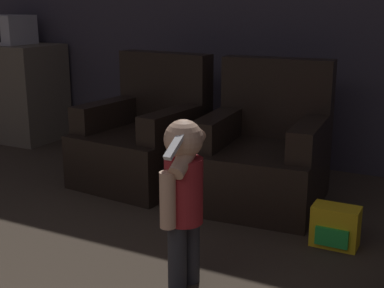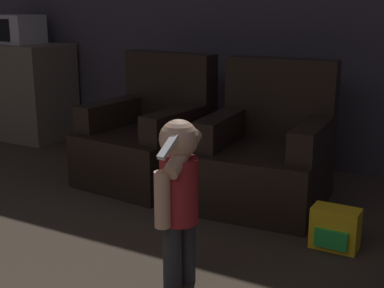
{
  "view_description": "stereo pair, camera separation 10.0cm",
  "coord_description": "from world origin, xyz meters",
  "px_view_note": "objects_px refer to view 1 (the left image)",
  "views": [
    {
      "loc": [
        1.53,
        0.23,
        1.34
      ],
      "look_at": [
        0.15,
        2.9,
        0.54
      ],
      "focal_mm": 50.0,
      "sensor_mm": 36.0,
      "label": 1
    },
    {
      "loc": [
        1.62,
        0.28,
        1.34
      ],
      "look_at": [
        0.15,
        2.9,
        0.54
      ],
      "focal_mm": 50.0,
      "sensor_mm": 36.0,
      "label": 2
    }
  ],
  "objects_px": {
    "person_toddler": "(183,191)",
    "toy_backpack": "(335,227)",
    "armchair_left": "(145,139)",
    "armchair_right": "(264,155)",
    "microwave": "(4,30)"
  },
  "relations": [
    {
      "from": "armchair_left",
      "to": "microwave",
      "type": "height_order",
      "value": "microwave"
    },
    {
      "from": "armchair_right",
      "to": "microwave",
      "type": "bearing_deg",
      "value": 165.3
    },
    {
      "from": "person_toddler",
      "to": "armchair_left",
      "type": "bearing_deg",
      "value": -129.99
    },
    {
      "from": "armchair_left",
      "to": "person_toddler",
      "type": "distance_m",
      "value": 1.63
    },
    {
      "from": "person_toddler",
      "to": "armchair_right",
      "type": "bearing_deg",
      "value": -166.07
    },
    {
      "from": "toy_backpack",
      "to": "armchair_left",
      "type": "bearing_deg",
      "value": 162.3
    },
    {
      "from": "person_toddler",
      "to": "toy_backpack",
      "type": "relative_size",
      "value": 3.19
    },
    {
      "from": "armchair_right",
      "to": "toy_backpack",
      "type": "xyz_separation_m",
      "value": [
        0.61,
        -0.5,
        -0.21
      ]
    },
    {
      "from": "armchair_left",
      "to": "toy_backpack",
      "type": "height_order",
      "value": "armchair_left"
    },
    {
      "from": "armchair_left",
      "to": "toy_backpack",
      "type": "xyz_separation_m",
      "value": [
        1.56,
        -0.5,
        -0.21
      ]
    },
    {
      "from": "armchair_left",
      "to": "microwave",
      "type": "bearing_deg",
      "value": 169.64
    },
    {
      "from": "armchair_right",
      "to": "person_toddler",
      "type": "height_order",
      "value": "armchair_right"
    },
    {
      "from": "armchair_left",
      "to": "microwave",
      "type": "distance_m",
      "value": 2.16
    },
    {
      "from": "microwave",
      "to": "armchair_left",
      "type": "bearing_deg",
      "value": -15.89
    },
    {
      "from": "armchair_right",
      "to": "person_toddler",
      "type": "xyz_separation_m",
      "value": [
        0.05,
        -1.27,
        0.16
      ]
    }
  ]
}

